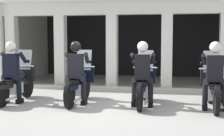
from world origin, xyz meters
TOP-DOWN VIEW (x-y plane):
  - ground_plane at (0.00, 3.00)m, footprint 80.00×80.00m
  - station_building at (0.40, 5.04)m, footprint 10.11×4.56m
  - kerb_strip at (0.40, 2.31)m, footprint 9.61×0.24m
  - motorcycle_far_left at (-2.48, -0.03)m, footprint 0.62×2.04m
  - police_officer_far_left at (-2.48, -0.31)m, footprint 0.63×0.61m
  - motorcycle_center_left at (-0.83, 0.12)m, footprint 0.62×2.04m
  - police_officer_center_left at (-0.83, -0.16)m, footprint 0.63×0.61m
  - motorcycle_center_right at (0.83, 0.15)m, footprint 0.62×2.04m
  - police_officer_center_right at (0.83, -0.13)m, footprint 0.63×0.61m
  - motorcycle_far_right at (2.48, 0.08)m, footprint 0.62×2.04m
  - police_officer_far_right at (2.48, -0.20)m, footprint 0.63×0.61m

SIDE VIEW (x-z plane):
  - ground_plane at x=0.00m, z-range 0.00..0.00m
  - kerb_strip at x=0.40m, z-range 0.00..0.12m
  - motorcycle_far_left at x=-2.48m, z-range -0.17..1.17m
  - motorcycle_center_left at x=-0.83m, z-range -0.17..1.17m
  - motorcycle_center_right at x=0.83m, z-range -0.17..1.17m
  - motorcycle_far_right at x=2.48m, z-range -0.17..1.17m
  - police_officer_far_left at x=-2.48m, z-range 0.15..1.73m
  - police_officer_center_left at x=-0.83m, z-range 0.15..1.73m
  - police_officer_center_right at x=0.83m, z-range 0.15..1.73m
  - police_officer_far_right at x=2.48m, z-range 0.15..1.73m
  - station_building at x=0.40m, z-range 0.41..3.45m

